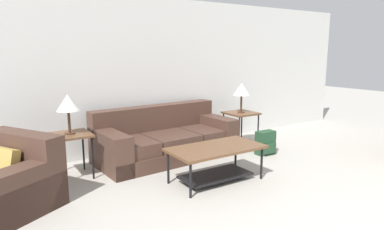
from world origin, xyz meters
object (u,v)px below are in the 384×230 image
Objects in this scene: table_lamp_left at (68,104)px; armchair at (0,185)px; couch at (166,140)px; coffee_table at (216,156)px; side_table_left at (70,138)px; table_lamp_right at (242,90)px; backpack at (266,143)px; side_table_right at (241,116)px.

armchair is at bearing -146.50° from table_lamp_left.
couch is at bearing 3.25° from table_lamp_left.
coffee_table is 1.98m from side_table_left.
armchair is 1.13× the size of coffee_table.
armchair is 2.66× the size of table_lamp_right.
backpack is at bearing -12.60° from side_table_left.
table_lamp_right is (1.46, 1.19, 0.68)m from coffee_table.
couch is 5.83× the size of backpack.
coffee_table is 1.89m from side_table_right.
coffee_table is 1.53m from backpack.
side_table_left reaches higher than coffee_table.
side_table_right is at bearing 8.61° from armchair.
backpack is (-0.03, -0.67, -0.36)m from side_table_right.
armchair reaches higher than coffee_table.
couch is 1.53m from side_table_left.
couch reaches higher than side_table_right.
side_table_left is at bearing -176.75° from couch.
side_table_right is (1.52, -0.09, 0.26)m from couch.
couch is 1.67m from backpack.
table_lamp_right reaches higher than backpack.
side_table_left is 3.06m from table_lamp_right.
couch is at bearing 15.77° from armchair.
armchair reaches higher than side_table_left.
side_table_left is 1.15× the size of table_lamp_right.
coffee_table is 2.36× the size of table_lamp_left.
table_lamp_right is (3.92, 0.59, 0.74)m from armchair.
coffee_table is 2.05× the size of side_table_left.
couch is 4.32× the size of table_lamp_right.
side_table_right is 3.06m from table_lamp_left.
table_lamp_left is 3.18m from backpack.
table_lamp_left is 1.35× the size of backpack.
table_lamp_right reaches higher than side_table_right.
side_table_left is at bearing 142.78° from coffee_table.
coffee_table is (0.06, -1.28, 0.06)m from couch.
backpack is at bearing -92.26° from side_table_right.
couch is 3.76× the size of side_table_left.
armchair is 1.11m from side_table_left.
table_lamp_right is at bearing -3.24° from couch.
side_table_left is 3.09m from backpack.
armchair is 4.03m from table_lamp_right.
armchair is at bearing 166.39° from coffee_table.
armchair is 2.66× the size of table_lamp_left.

